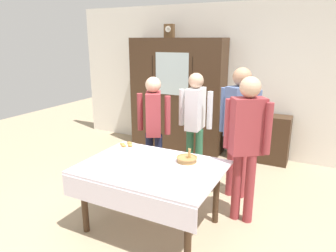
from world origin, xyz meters
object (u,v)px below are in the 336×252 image
at_px(person_behind_table_left, 154,122).
at_px(person_near_right_end, 239,120).
at_px(wall_cabinet, 177,95).
at_px(pastry_plate, 127,145).
at_px(tea_cup_far_right, 148,156).
at_px(person_beside_shelf, 195,117).
at_px(tea_cup_mid_right, 130,163).
at_px(person_by_cabinet, 247,136).
at_px(tea_cup_center, 183,180).
at_px(tea_cup_far_left, 207,167).
at_px(spoon_near_left, 165,166).
at_px(spoon_front_edge, 204,179).
at_px(dining_table, 150,176).
at_px(mantel_clock, 169,31).
at_px(bookshelf_low, 259,137).
at_px(book_stack, 261,112).
at_px(bread_basket, 187,159).

distance_m(person_behind_table_left, person_near_right_end, 1.17).
distance_m(wall_cabinet, pastry_plate, 2.20).
xyz_separation_m(tea_cup_far_right, person_beside_shelf, (0.10, 1.19, 0.21)).
relative_size(tea_cup_mid_right, person_by_cabinet, 0.08).
bearing_deg(person_behind_table_left, tea_cup_center, -49.85).
distance_m(tea_cup_far_left, spoon_near_left, 0.46).
bearing_deg(tea_cup_far_right, tea_cup_mid_right, -103.56).
relative_size(spoon_front_edge, spoon_near_left, 1.00).
bearing_deg(dining_table, wall_cabinet, 109.17).
bearing_deg(mantel_clock, spoon_front_edge, -57.08).
bearing_deg(tea_cup_mid_right, tea_cup_far_right, 76.44).
xyz_separation_m(person_behind_table_left, person_by_cabinet, (1.37, -0.32, 0.08)).
bearing_deg(person_beside_shelf, pastry_plate, -118.79).
bearing_deg(person_by_cabinet, bookshelf_low, 95.92).
xyz_separation_m(book_stack, tea_cup_far_right, (-0.82, -2.42, -0.09)).
height_order(spoon_front_edge, person_near_right_end, person_near_right_end).
bearing_deg(pastry_plate, person_by_cabinet, 7.97).
relative_size(tea_cup_far_right, tea_cup_center, 1.00).
distance_m(book_stack, tea_cup_far_left, 2.43).
relative_size(tea_cup_far_right, person_near_right_end, 0.07).
distance_m(bookshelf_low, tea_cup_center, 2.86).
height_order(pastry_plate, spoon_front_edge, pastry_plate).
bearing_deg(tea_cup_mid_right, spoon_near_left, 21.73).
xyz_separation_m(book_stack, tea_cup_far_left, (-0.09, -2.43, -0.09)).
relative_size(wall_cabinet, tea_cup_far_left, 16.18).
bearing_deg(wall_cabinet, person_behind_table_left, -75.95).
xyz_separation_m(tea_cup_center, bread_basket, (-0.18, 0.50, 0.01)).
xyz_separation_m(spoon_front_edge, person_beside_shelf, (-0.68, 1.44, 0.23)).
xyz_separation_m(tea_cup_mid_right, spoon_near_left, (0.35, 0.14, -0.02)).
xyz_separation_m(pastry_plate, person_near_right_end, (1.25, 0.75, 0.31)).
height_order(tea_cup_mid_right, person_behind_table_left, person_behind_table_left).
height_order(tea_cup_far_right, spoon_front_edge, tea_cup_far_right).
xyz_separation_m(dining_table, mantel_clock, (-1.06, 2.59, 1.57)).
distance_m(wall_cabinet, tea_cup_mid_right, 2.74).
height_order(mantel_clock, bookshelf_low, mantel_clock).
height_order(bread_basket, person_near_right_end, person_near_right_end).
bearing_deg(tea_cup_far_left, spoon_near_left, -164.83).
bearing_deg(tea_cup_far_left, tea_cup_far_right, 178.89).
bearing_deg(wall_cabinet, tea_cup_center, -63.64).
bearing_deg(dining_table, spoon_front_edge, -1.83).
relative_size(person_behind_table_left, person_near_right_end, 0.91).
relative_size(book_stack, person_near_right_end, 0.12).
bearing_deg(tea_cup_far_right, wall_cabinet, 107.57).
bearing_deg(person_by_cabinet, tea_cup_far_left, -125.24).
height_order(dining_table, book_stack, book_stack).
height_order(dining_table, mantel_clock, mantel_clock).
xyz_separation_m(tea_cup_far_left, tea_cup_center, (-0.10, -0.40, 0.00)).
bearing_deg(book_stack, spoon_near_left, -101.84).
xyz_separation_m(person_behind_table_left, person_beside_shelf, (0.44, 0.46, 0.02)).
bearing_deg(tea_cup_far_left, mantel_clock, 124.54).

